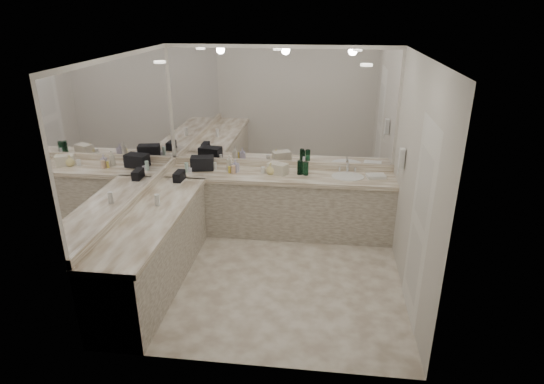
# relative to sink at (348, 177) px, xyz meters

# --- Properties ---
(floor) EXTENTS (3.20, 3.20, 0.00)m
(floor) POSITION_rel_sink_xyz_m (-0.95, -1.20, -0.90)
(floor) COLOR beige
(floor) RESTS_ON ground
(ceiling) EXTENTS (3.20, 3.20, 0.00)m
(ceiling) POSITION_rel_sink_xyz_m (-0.95, -1.20, 1.71)
(ceiling) COLOR white
(ceiling) RESTS_ON floor
(wall_back) EXTENTS (3.20, 0.02, 2.60)m
(wall_back) POSITION_rel_sink_xyz_m (-0.95, 0.30, 0.41)
(wall_back) COLOR beige
(wall_back) RESTS_ON floor
(wall_left) EXTENTS (0.02, 3.00, 2.60)m
(wall_left) POSITION_rel_sink_xyz_m (-2.55, -1.20, 0.41)
(wall_left) COLOR beige
(wall_left) RESTS_ON floor
(wall_right) EXTENTS (0.02, 3.00, 2.60)m
(wall_right) POSITION_rel_sink_xyz_m (0.65, -1.20, 0.41)
(wall_right) COLOR beige
(wall_right) RESTS_ON floor
(vanity_back_base) EXTENTS (3.20, 0.60, 0.84)m
(vanity_back_base) POSITION_rel_sink_xyz_m (-0.95, 0.00, -0.48)
(vanity_back_base) COLOR beige
(vanity_back_base) RESTS_ON floor
(vanity_back_top) EXTENTS (3.20, 0.64, 0.06)m
(vanity_back_top) POSITION_rel_sink_xyz_m (-0.95, -0.01, -0.03)
(vanity_back_top) COLOR white
(vanity_back_top) RESTS_ON vanity_back_base
(vanity_left_base) EXTENTS (0.60, 2.40, 0.84)m
(vanity_left_base) POSITION_rel_sink_xyz_m (-2.25, -1.50, -0.48)
(vanity_left_base) COLOR beige
(vanity_left_base) RESTS_ON floor
(vanity_left_top) EXTENTS (0.64, 2.42, 0.06)m
(vanity_left_top) POSITION_rel_sink_xyz_m (-2.24, -1.50, -0.03)
(vanity_left_top) COLOR white
(vanity_left_top) RESTS_ON vanity_left_base
(backsplash_back) EXTENTS (3.20, 0.04, 0.10)m
(backsplash_back) POSITION_rel_sink_xyz_m (-0.95, 0.28, 0.05)
(backsplash_back) COLOR white
(backsplash_back) RESTS_ON vanity_back_top
(backsplash_left) EXTENTS (0.04, 3.00, 0.10)m
(backsplash_left) POSITION_rel_sink_xyz_m (-2.53, -1.20, 0.05)
(backsplash_left) COLOR white
(backsplash_left) RESTS_ON vanity_left_top
(mirror_back) EXTENTS (3.12, 0.01, 1.55)m
(mirror_back) POSITION_rel_sink_xyz_m (-0.95, 0.29, 0.88)
(mirror_back) COLOR white
(mirror_back) RESTS_ON wall_back
(mirror_left) EXTENTS (0.01, 2.92, 1.55)m
(mirror_left) POSITION_rel_sink_xyz_m (-2.54, -1.20, 0.88)
(mirror_left) COLOR white
(mirror_left) RESTS_ON wall_left
(sink) EXTENTS (0.44, 0.44, 0.03)m
(sink) POSITION_rel_sink_xyz_m (0.00, 0.00, 0.00)
(sink) COLOR white
(sink) RESTS_ON vanity_back_top
(faucet) EXTENTS (0.24, 0.16, 0.14)m
(faucet) POSITION_rel_sink_xyz_m (0.00, 0.21, 0.07)
(faucet) COLOR silver
(faucet) RESTS_ON vanity_back_top
(wall_phone) EXTENTS (0.06, 0.10, 0.24)m
(wall_phone) POSITION_rel_sink_xyz_m (0.61, -0.50, 0.46)
(wall_phone) COLOR white
(wall_phone) RESTS_ON wall_right
(door) EXTENTS (0.02, 0.82, 2.10)m
(door) POSITION_rel_sink_xyz_m (0.64, -1.70, 0.16)
(door) COLOR white
(door) RESTS_ON wall_right
(black_toiletry_bag) EXTENTS (0.35, 0.26, 0.18)m
(black_toiletry_bag) POSITION_rel_sink_xyz_m (-2.05, 0.05, 0.10)
(black_toiletry_bag) COLOR black
(black_toiletry_bag) RESTS_ON vanity_back_top
(black_bag_spill) EXTENTS (0.11, 0.23, 0.12)m
(black_bag_spill) POSITION_rel_sink_xyz_m (-2.25, -0.41, 0.07)
(black_bag_spill) COLOR black
(black_bag_spill) RESTS_ON vanity_left_top
(cream_cosmetic_case) EXTENTS (0.31, 0.26, 0.15)m
(cream_cosmetic_case) POSITION_rel_sink_xyz_m (-0.97, 0.01, 0.08)
(cream_cosmetic_case) COLOR beige
(cream_cosmetic_case) RESTS_ON vanity_back_top
(hand_towel) EXTENTS (0.27, 0.21, 0.04)m
(hand_towel) POSITION_rel_sink_xyz_m (0.38, 0.01, 0.03)
(hand_towel) COLOR white
(hand_towel) RESTS_ON vanity_back_top
(lotion_left) EXTENTS (0.06, 0.06, 0.14)m
(lotion_left) POSITION_rel_sink_xyz_m (-2.25, -1.24, 0.07)
(lotion_left) COLOR white
(lotion_left) RESTS_ON vanity_left_top
(soap_bottle_a) EXTENTS (0.10, 0.10, 0.23)m
(soap_bottle_a) POSITION_rel_sink_xyz_m (-1.67, 0.08, 0.12)
(soap_bottle_a) COLOR beige
(soap_bottle_a) RESTS_ON vanity_back_top
(soap_bottle_b) EXTENTS (0.10, 0.11, 0.18)m
(soap_bottle_b) POSITION_rel_sink_xyz_m (-1.57, 0.01, 0.10)
(soap_bottle_b) COLOR #B3ACCB
(soap_bottle_b) RESTS_ON vanity_back_top
(soap_bottle_c) EXTENTS (0.17, 0.17, 0.17)m
(soap_bottle_c) POSITION_rel_sink_xyz_m (-1.06, -0.02, 0.09)
(soap_bottle_c) COLOR #DCCC7E
(soap_bottle_c) RESTS_ON vanity_back_top
(green_bottle_0) EXTENTS (0.06, 0.06, 0.20)m
(green_bottle_0) POSITION_rel_sink_xyz_m (-0.66, 0.01, 0.11)
(green_bottle_0) COLOR #13442A
(green_bottle_0) RESTS_ON vanity_back_top
(green_bottle_1) EXTENTS (0.07, 0.07, 0.18)m
(green_bottle_1) POSITION_rel_sink_xyz_m (-0.65, 0.03, 0.10)
(green_bottle_1) COLOR #13442A
(green_bottle_1) RESTS_ON vanity_back_top
(green_bottle_2) EXTENTS (0.07, 0.07, 0.19)m
(green_bottle_2) POSITION_rel_sink_xyz_m (-0.58, 0.00, 0.10)
(green_bottle_2) COLOR #13442A
(green_bottle_2) RESTS_ON vanity_back_top
(amenity_bottle_0) EXTENTS (0.04, 0.04, 0.11)m
(amenity_bottle_0) POSITION_rel_sink_xyz_m (-0.63, 0.09, 0.06)
(amenity_bottle_0) COLOR silver
(amenity_bottle_0) RESTS_ON vanity_back_top
(amenity_bottle_1) EXTENTS (0.06, 0.06, 0.07)m
(amenity_bottle_1) POSITION_rel_sink_xyz_m (-2.20, -0.06, 0.04)
(amenity_bottle_1) COLOR silver
(amenity_bottle_1) RESTS_ON vanity_back_top
(amenity_bottle_2) EXTENTS (0.05, 0.05, 0.10)m
(amenity_bottle_2) POSITION_rel_sink_xyz_m (-1.88, 0.10, 0.05)
(amenity_bottle_2) COLOR white
(amenity_bottle_2) RESTS_ON vanity_back_top
(amenity_bottle_3) EXTENTS (0.05, 0.05, 0.14)m
(amenity_bottle_3) POSITION_rel_sink_xyz_m (-1.01, 0.01, 0.08)
(amenity_bottle_3) COLOR white
(amenity_bottle_3) RESTS_ON vanity_back_top
(amenity_bottle_4) EXTENTS (0.05, 0.05, 0.14)m
(amenity_bottle_4) POSITION_rel_sink_xyz_m (-2.25, -0.07, 0.07)
(amenity_bottle_4) COLOR silver
(amenity_bottle_4) RESTS_ON vanity_back_top
(amenity_bottle_5) EXTENTS (0.06, 0.06, 0.09)m
(amenity_bottle_5) POSITION_rel_sink_xyz_m (-1.17, 0.01, 0.05)
(amenity_bottle_5) COLOR white
(amenity_bottle_5) RESTS_ON vanity_back_top
(amenity_bottle_6) EXTENTS (0.04, 0.04, 0.10)m
(amenity_bottle_6) POSITION_rel_sink_xyz_m (-1.64, -0.04, 0.05)
(amenity_bottle_6) COLOR #F2D84C
(amenity_bottle_6) RESTS_ON vanity_back_top
(amenity_bottle_7) EXTENTS (0.06, 0.06, 0.12)m
(amenity_bottle_7) POSITION_rel_sink_xyz_m (-1.59, -0.06, 0.06)
(amenity_bottle_7) COLOR #E0B28C
(amenity_bottle_7) RESTS_ON vanity_back_top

